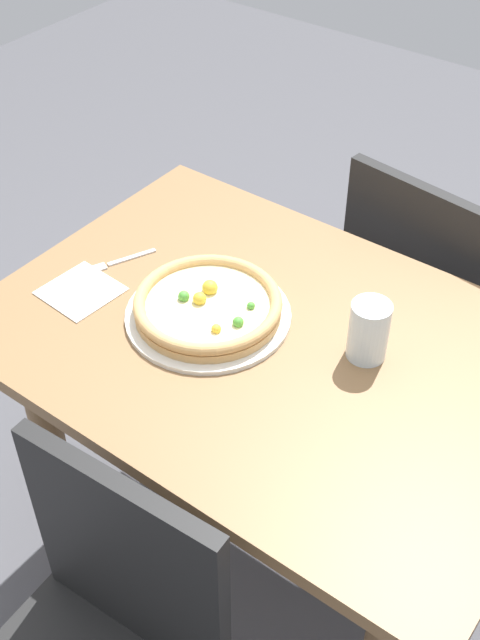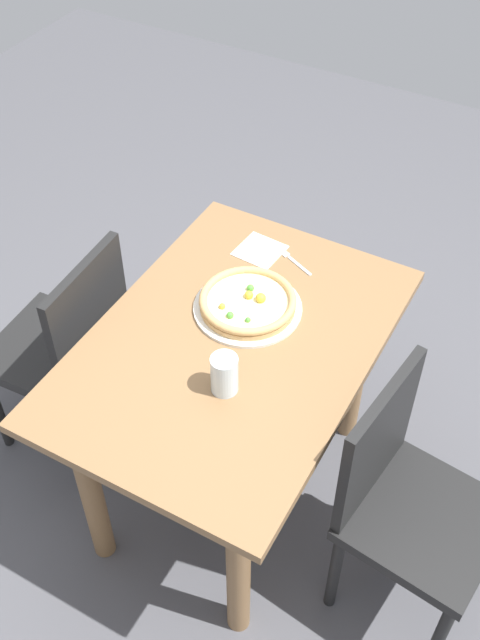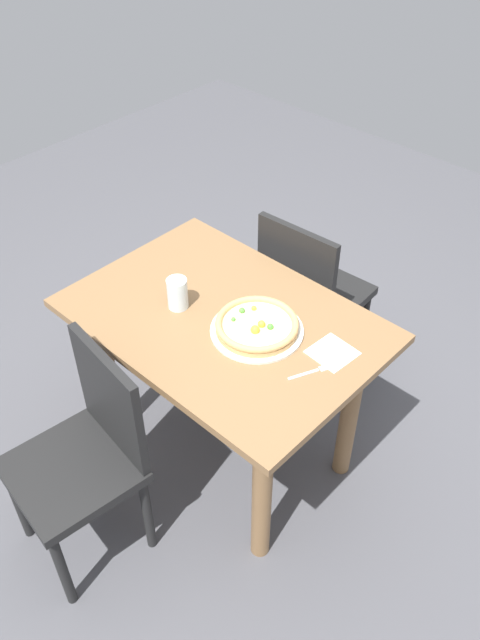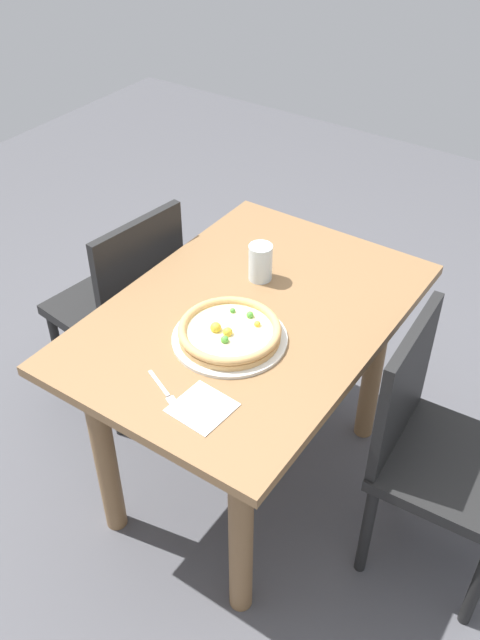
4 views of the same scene
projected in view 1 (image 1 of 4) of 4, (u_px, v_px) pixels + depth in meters
The scene contains 8 objects.
ground_plane at pixel (265, 555), 2.03m from camera, with size 6.00×6.00×0.00m, color #4C4C51.
dining_table at pixel (271, 391), 1.63m from camera, with size 1.11×0.77×0.75m.
chair_near at pixel (428, 301), 2.04m from camera, with size 0.45×0.45×0.87m.
plate at pixel (208, 315), 1.58m from camera, with size 0.33×0.33×0.01m, color silver.
pizza at pixel (208, 305), 1.56m from camera, with size 0.29×0.29×0.05m.
fork at pixel (113, 263), 1.71m from camera, with size 0.08×0.16×0.00m.
drinking_glass at pixel (369, 331), 1.46m from camera, with size 0.08×0.08×0.12m, color silver.
napkin at pixel (81, 291), 1.64m from camera, with size 0.14×0.14×0.00m, color white.
Camera 1 is at (-0.62, 0.93, 1.80)m, focal length 44.97 mm.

